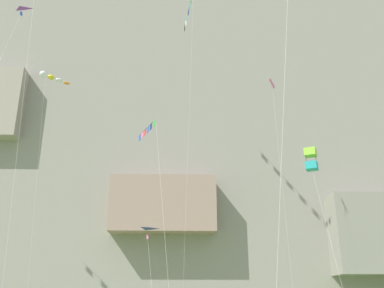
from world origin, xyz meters
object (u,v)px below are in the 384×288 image
at_px(kite_banner_mid_right, 149,148).
at_px(kite_banner_mid_left, 188,20).
at_px(kite_box_high_center, 311,159).
at_px(kite_diamond_high_left, 274,100).
at_px(kite_windsock_far_right, 50,78).
at_px(kite_delta_high_right, 146,237).
at_px(kite_delta_low_center, 11,29).

distance_m(kite_banner_mid_right, kite_banner_mid_left, 29.04).
bearing_deg(kite_box_high_center, kite_banner_mid_left, 137.62).
distance_m(kite_diamond_high_left, kite_windsock_far_right, 23.50).
xyz_separation_m(kite_banner_mid_right, kite_delta_high_right, (-1.02, 13.41, -2.99)).
bearing_deg(kite_banner_mid_right, kite_banner_mid_left, 82.18).
xyz_separation_m(kite_banner_mid_right, kite_banner_mid_left, (2.54, 18.47, 22.26)).
distance_m(kite_delta_low_center, kite_windsock_far_right, 15.80).
relative_size(kite_banner_mid_right, kite_delta_low_center, 0.54).
height_order(kite_diamond_high_left, kite_windsock_far_right, kite_diamond_high_left).
relative_size(kite_diamond_high_left, kite_delta_high_right, 3.67).
xyz_separation_m(kite_banner_mid_right, kite_windsock_far_right, (-11.58, 16.67, 13.52)).
relative_size(kite_banner_mid_right, kite_diamond_high_left, 0.44).
xyz_separation_m(kite_banner_mid_right, kite_box_high_center, (12.15, 9.70, 2.68)).
bearing_deg(kite_delta_high_right, kite_diamond_high_left, 23.72).
bearing_deg(kite_banner_mid_left, kite_delta_high_right, -125.06).
distance_m(kite_banner_mid_left, kite_windsock_far_right, 16.70).
height_order(kite_diamond_high_left, kite_delta_high_right, kite_diamond_high_left).
relative_size(kite_box_high_center, kite_delta_low_center, 0.65).
distance_m(kite_banner_mid_left, kite_delta_high_right, 25.99).
bearing_deg(kite_delta_high_right, kite_delta_low_center, -125.95).
height_order(kite_box_high_center, kite_delta_high_right, kite_box_high_center).
xyz_separation_m(kite_banner_mid_left, kite_delta_high_right, (-3.55, -5.06, -25.25)).
height_order(kite_box_high_center, kite_diamond_high_left, kite_diamond_high_left).
height_order(kite_banner_mid_right, kite_delta_high_right, kite_banner_mid_right).
bearing_deg(kite_banner_mid_right, kite_delta_high_right, 94.34).
bearing_deg(kite_diamond_high_left, kite_windsock_far_right, -174.23).
xyz_separation_m(kite_banner_mid_right, kite_delta_low_center, (-9.49, 1.73, 8.82)).
relative_size(kite_delta_low_center, kite_delta_high_right, 2.97).
height_order(kite_delta_low_center, kite_delta_high_right, kite_delta_low_center).
bearing_deg(kite_delta_low_center, kite_banner_mid_right, -10.35).
distance_m(kite_box_high_center, kite_delta_high_right, 14.80).
height_order(kite_banner_mid_left, kite_delta_high_right, kite_banner_mid_left).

